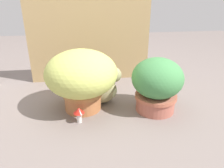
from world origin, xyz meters
The scene contains 6 objects.
ground_plane centered at (0.00, 0.00, 0.00)m, with size 6.00×6.00×0.00m, color slate.
cardboard_backdrop centered at (0.03, 0.56, 0.41)m, with size 1.08×0.03×0.82m, color tan.
grass_planter centered at (-0.06, 0.00, 0.25)m, with size 0.49×0.49×0.43m.
leafy_planter centered at (0.45, -0.09, 0.20)m, with size 0.35×0.35×0.38m.
cat centered at (0.08, 0.07, 0.12)m, with size 0.37×0.22×0.32m.
mushroom_ornament_red centered at (-0.08, -0.18, 0.07)m, with size 0.07×0.07×0.10m.
Camera 1 is at (-0.04, -1.35, 0.77)m, focal length 34.08 mm.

